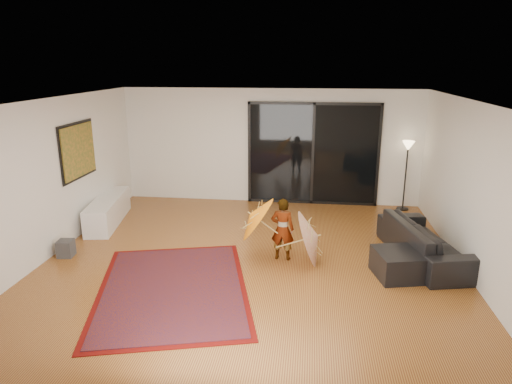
% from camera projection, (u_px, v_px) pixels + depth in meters
% --- Properties ---
extents(floor, '(7.00, 7.00, 0.00)m').
position_uv_depth(floor, '(251.00, 261.00, 7.80)').
color(floor, '#A16A2C').
rests_on(floor, ground).
extents(ceiling, '(7.00, 7.00, 0.00)m').
position_uv_depth(ceiling, '(251.00, 101.00, 7.05)').
color(ceiling, white).
rests_on(ceiling, wall_back).
extents(wall_back, '(7.00, 0.00, 7.00)m').
position_uv_depth(wall_back, '(271.00, 147.00, 10.76)').
color(wall_back, silver).
rests_on(wall_back, floor).
extents(wall_front, '(7.00, 0.00, 7.00)m').
position_uv_depth(wall_front, '(200.00, 287.00, 4.09)').
color(wall_front, silver).
rests_on(wall_front, floor).
extents(wall_left, '(0.00, 7.00, 7.00)m').
position_uv_depth(wall_left, '(49.00, 179.00, 7.83)').
color(wall_left, silver).
rests_on(wall_left, floor).
extents(wall_right, '(0.00, 7.00, 7.00)m').
position_uv_depth(wall_right, '(476.00, 192.00, 7.02)').
color(wall_right, silver).
rests_on(wall_right, floor).
extents(sliding_door, '(3.06, 0.07, 2.40)m').
position_uv_depth(sliding_door, '(313.00, 154.00, 10.66)').
color(sliding_door, black).
rests_on(sliding_door, wall_back).
extents(painting, '(0.04, 1.28, 1.08)m').
position_uv_depth(painting, '(78.00, 151.00, 8.70)').
color(painting, black).
rests_on(painting, wall_left).
extents(media_console, '(0.80, 2.00, 0.54)m').
position_uv_depth(media_console, '(108.00, 210.00, 9.60)').
color(media_console, white).
rests_on(media_console, floor).
extents(speaker, '(0.28, 0.28, 0.29)m').
position_uv_depth(speaker, '(66.00, 248.00, 7.96)').
color(speaker, '#424244').
rests_on(speaker, floor).
extents(persian_rug, '(2.88, 3.50, 0.02)m').
position_uv_depth(persian_rug, '(173.00, 288.00, 6.85)').
color(persian_rug, '#550907').
rests_on(persian_rug, floor).
extents(sofa, '(1.36, 2.38, 0.65)m').
position_uv_depth(sofa, '(425.00, 241.00, 7.82)').
color(sofa, black).
rests_on(sofa, floor).
extents(ottoman, '(0.88, 0.88, 0.42)m').
position_uv_depth(ottoman, '(399.00, 264.00, 7.20)').
color(ottoman, black).
rests_on(ottoman, floor).
extents(floor_lamp, '(0.27, 0.27, 1.59)m').
position_uv_depth(floor_lamp, '(407.00, 156.00, 10.19)').
color(floor_lamp, black).
rests_on(floor_lamp, floor).
extents(child, '(0.42, 0.30, 1.09)m').
position_uv_depth(child, '(283.00, 229.00, 7.75)').
color(child, '#999999').
rests_on(child, floor).
extents(parasol_orange, '(0.64, 0.87, 0.89)m').
position_uv_depth(parasol_orange, '(250.00, 218.00, 7.72)').
color(parasol_orange, orange).
rests_on(parasol_orange, child).
extents(parasol_white, '(0.53, 0.96, 0.97)m').
position_uv_depth(parasol_white, '(318.00, 236.00, 7.55)').
color(parasol_white, beige).
rests_on(parasol_white, floor).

